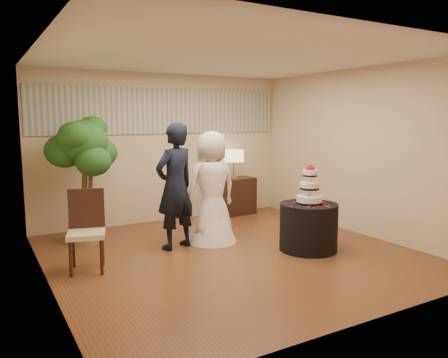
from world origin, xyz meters
TOP-DOWN VIEW (x-y plane):
  - floor at (0.00, 0.00)m, footprint 5.00×5.00m
  - ceiling at (0.00, 0.00)m, footprint 5.00×5.00m
  - wall_back at (0.00, 2.50)m, footprint 5.00×0.06m
  - wall_front at (0.00, -2.50)m, footprint 5.00×0.06m
  - wall_left at (-2.50, 0.00)m, footprint 0.06×5.00m
  - wall_right at (2.50, 0.00)m, footprint 0.06×5.00m
  - mural_border at (0.00, 2.48)m, footprint 4.90×0.02m
  - groom at (-0.58, 0.69)m, footprint 0.80×0.64m
  - bride at (0.06, 0.73)m, footprint 0.91×0.84m
  - cake_table at (1.10, -0.40)m, footprint 1.10×1.10m
  - wedding_cake at (1.10, -0.40)m, footprint 0.38×0.38m
  - console at (1.38, 2.24)m, footprint 0.94×0.48m
  - table_lamp at (1.38, 2.24)m, footprint 0.30×0.30m
  - ficus_tree at (-1.69, 1.70)m, footprint 1.31×1.31m
  - side_chair at (-1.99, 0.31)m, footprint 0.60×0.61m

SIDE VIEW (x-z plane):
  - floor at x=0.00m, z-range 0.00..0.00m
  - cake_table at x=1.10m, z-range 0.00..0.71m
  - console at x=1.38m, z-range 0.00..0.76m
  - side_chair at x=-1.99m, z-range 0.00..1.05m
  - bride at x=0.06m, z-range 0.00..1.77m
  - groom at x=-0.58m, z-range 0.00..1.90m
  - wedding_cake at x=1.10m, z-range 0.71..1.30m
  - ficus_tree at x=-1.69m, z-range 0.00..2.05m
  - table_lamp at x=1.38m, z-range 0.76..1.34m
  - wall_back at x=0.00m, z-range 0.00..2.80m
  - wall_front at x=0.00m, z-range 0.00..2.80m
  - wall_left at x=-2.50m, z-range 0.00..2.80m
  - wall_right at x=2.50m, z-range 0.00..2.80m
  - mural_border at x=0.00m, z-range 1.68..2.52m
  - ceiling at x=0.00m, z-range 2.80..2.80m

